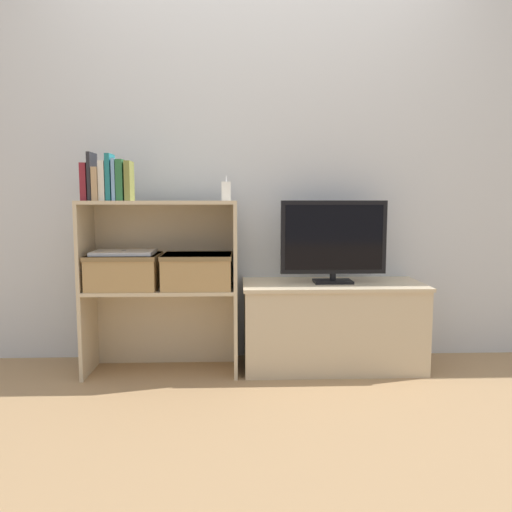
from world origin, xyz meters
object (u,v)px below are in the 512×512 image
at_px(tv_stand, 332,325).
at_px(book_teal, 110,177).
at_px(book_maroon, 86,182).
at_px(book_charcoal, 92,177).
at_px(tv, 333,239).
at_px(book_skyblue, 116,180).
at_px(baby_monitor, 226,191).
at_px(laptop, 124,252).
at_px(book_forest, 121,180).
at_px(book_olive, 129,181).
at_px(book_ivory, 104,181).
at_px(storage_basket_left, 124,270).
at_px(storage_basket_right, 198,269).
at_px(book_tan, 98,184).

xyz_separation_m(tv_stand, book_teal, (-1.23, -0.11, 0.85)).
bearing_deg(book_maroon, book_charcoal, 0.00).
xyz_separation_m(tv_stand, tv, (0.00, -0.00, 0.50)).
relative_size(book_maroon, book_charcoal, 0.78).
relative_size(book_skyblue, baby_monitor, 1.64).
bearing_deg(laptop, book_forest, -79.46).
distance_m(tv_stand, book_olive, 1.41).
relative_size(book_forest, book_olive, 1.03).
distance_m(book_ivory, baby_monitor, 0.66).
bearing_deg(book_forest, baby_monitor, 6.67).
distance_m(book_maroon, storage_basket_left, 0.51).
relative_size(book_teal, book_olive, 1.18).
height_order(book_teal, book_skyblue, book_teal).
relative_size(tv_stand, storage_basket_right, 2.71).
height_order(book_teal, book_olive, book_teal).
relative_size(book_teal, book_skyblue, 1.12).
relative_size(tv, baby_monitor, 4.50).
xyz_separation_m(book_olive, storage_basket_right, (0.36, 0.05, -0.49)).
xyz_separation_m(tv_stand, book_ivory, (-1.27, -0.11, 0.83)).
relative_size(book_ivory, book_teal, 0.84).
xyz_separation_m(book_charcoal, baby_monitor, (0.71, 0.07, -0.07)).
distance_m(tv_stand, book_skyblue, 1.47).
bearing_deg(book_maroon, storage_basket_right, 4.95).
xyz_separation_m(book_ivory, storage_basket_right, (0.49, 0.05, -0.49)).
height_order(book_maroon, book_forest, book_forest).
distance_m(book_tan, book_ivory, 0.04).
bearing_deg(storage_basket_left, baby_monitor, 1.51).
height_order(baby_monitor, storage_basket_left, baby_monitor).
distance_m(book_ivory, book_skyblue, 0.06).
xyz_separation_m(book_ivory, book_olive, (0.13, 0.00, 0.00)).
distance_m(tv, book_olive, 1.18).
bearing_deg(laptop, book_ivory, -148.78).
distance_m(tv_stand, tv, 0.50).
bearing_deg(book_teal, book_ivory, 180.00).
relative_size(book_charcoal, book_forest, 1.17).
bearing_deg(book_skyblue, book_ivory, 180.00).
bearing_deg(book_charcoal, storage_basket_right, 5.24).
distance_m(book_tan, book_teal, 0.08).
distance_m(book_tan, storage_basket_right, 0.70).
bearing_deg(tv_stand, book_tan, -175.11).
relative_size(book_skyblue, storage_basket_right, 0.58).
height_order(storage_basket_left, storage_basket_right, same).
height_order(book_maroon, book_teal, book_teal).
distance_m(tv, laptop, 1.19).
bearing_deg(storage_basket_right, book_teal, -173.68).
height_order(book_ivory, storage_basket_right, book_ivory).
bearing_deg(book_forest, storage_basket_right, 7.26).
distance_m(book_charcoal, baby_monitor, 0.72).
relative_size(book_olive, baby_monitor, 1.56).
bearing_deg(book_forest, book_tan, -180.00).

